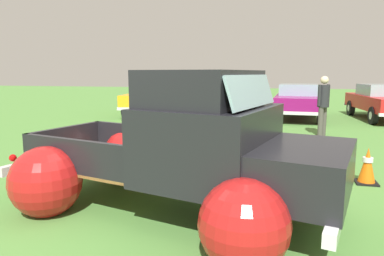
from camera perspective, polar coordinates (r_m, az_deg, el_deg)
name	(u,v)px	position (r m, az deg, el deg)	size (l,w,h in m)	color
ground_plane	(168,208)	(5.08, -4.01, -12.85)	(80.00, 80.00, 0.00)	#548C3D
vintage_pickup_truck	(192,159)	(4.66, -0.04, -5.05)	(4.94, 3.59, 1.96)	black
show_car_0	(151,97)	(16.41, -6.66, 5.06)	(2.35, 4.75, 1.43)	black
show_car_1	(229,98)	(15.98, 6.12, 4.96)	(2.41, 4.42, 1.43)	black
show_car_2	(298,100)	(15.18, 16.92, 4.41)	(2.02, 4.24, 1.43)	black
show_car_3	(384,100)	(16.17, 28.88, 3.96)	(2.30, 4.69, 1.43)	black
spectator_0	(323,102)	(11.20, 20.64, 4.03)	(0.48, 0.48, 1.80)	#4C4742
lane_cone_0	(367,166)	(6.73, 26.72, -5.54)	(0.36, 0.36, 0.63)	black
lane_cone_1	(101,142)	(8.29, -14.57, -2.27)	(0.36, 0.36, 0.63)	black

